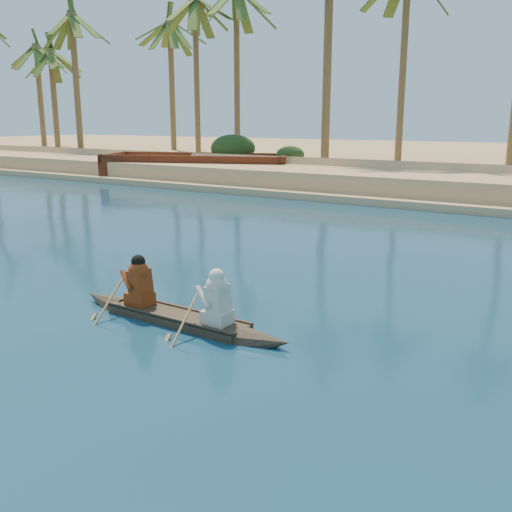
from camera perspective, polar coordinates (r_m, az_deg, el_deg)
The scene contains 5 objects.
sandy_embankment at distance 52.93m, azimuth 16.54°, elevation 9.10°, with size 150.00×51.00×1.50m.
palm_grove at distance 41.77m, azimuth 12.18°, elevation 18.61°, with size 110.00×14.00×16.00m, color #475F21, non-canonical shape.
shrub_cluster at distance 38.46m, azimuth 9.75°, elevation 9.03°, with size 100.00×6.00×2.40m, color #243D16, non-canonical shape.
canoe at distance 11.71m, azimuth -7.93°, elevation -5.30°, with size 5.36×0.78×1.47m.
barge_mid at distance 39.65m, azimuth -5.91°, elevation 8.60°, with size 13.21×8.50×2.09m.
Camera 1 is at (15.37, -3.64, 4.02)m, focal length 40.00 mm.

